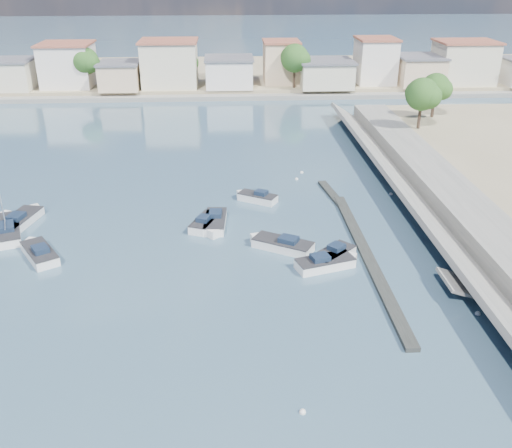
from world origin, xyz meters
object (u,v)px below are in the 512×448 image
(motorboat_a, at_px, (39,253))
(motorboat_h, at_px, (328,263))
(motorboat_b, at_px, (206,222))
(motorboat_f, at_px, (256,198))
(motorboat_d, at_px, (331,257))
(sailboat, at_px, (7,229))
(motorboat_e, at_px, (22,219))
(motorboat_c, at_px, (280,244))
(motorboat_g, at_px, (215,223))

(motorboat_a, bearing_deg, motorboat_h, -7.38)
(motorboat_b, height_order, motorboat_f, same)
(motorboat_b, bearing_deg, motorboat_d, -35.09)
(motorboat_b, xyz_separation_m, sailboat, (-18.61, -0.47, 0.03))
(motorboat_a, relative_size, sailboat, 0.58)
(motorboat_e, bearing_deg, sailboat, -109.18)
(motorboat_a, distance_m, motorboat_f, 22.40)
(motorboat_a, xyz_separation_m, motorboat_e, (-3.66, 7.10, -0.00))
(motorboat_b, xyz_separation_m, motorboat_e, (-17.88, 1.62, 0.00))
(motorboat_h, relative_size, sailboat, 0.61)
(motorboat_c, xyz_separation_m, motorboat_h, (3.65, -3.60, -0.00))
(motorboat_d, bearing_deg, motorboat_h, -113.50)
(motorboat_d, bearing_deg, motorboat_c, 148.87)
(motorboat_h, xyz_separation_m, sailboat, (-28.87, 8.18, 0.03))
(motorboat_c, xyz_separation_m, motorboat_e, (-24.50, 6.68, -0.00))
(motorboat_d, distance_m, motorboat_e, 30.06)
(motorboat_f, xyz_separation_m, sailboat, (-23.67, -6.38, 0.03))
(motorboat_b, bearing_deg, motorboat_c, -37.37)
(motorboat_d, relative_size, motorboat_g, 0.77)
(motorboat_g, bearing_deg, sailboat, -179.42)
(motorboat_b, xyz_separation_m, motorboat_f, (5.06, 5.91, 0.00))
(motorboat_d, bearing_deg, motorboat_a, 175.26)
(motorboat_c, distance_m, motorboat_g, 7.50)
(motorboat_b, relative_size, sailboat, 0.53)
(motorboat_c, distance_m, sailboat, 25.64)
(motorboat_g, bearing_deg, motorboat_f, 55.67)
(motorboat_b, height_order, motorboat_d, same)
(motorboat_c, bearing_deg, sailboat, 169.69)
(motorboat_a, relative_size, motorboat_h, 0.95)
(sailboat, bearing_deg, motorboat_a, -48.81)
(motorboat_a, distance_m, motorboat_d, 25.05)
(motorboat_b, bearing_deg, motorboat_a, -158.92)
(motorboat_d, distance_m, sailboat, 30.20)
(motorboat_c, relative_size, motorboat_f, 1.29)
(motorboat_e, xyz_separation_m, motorboat_h, (28.15, -10.27, 0.00))
(motorboat_f, height_order, motorboat_g, same)
(motorboat_a, distance_m, motorboat_h, 24.69)
(motorboat_f, xyz_separation_m, motorboat_g, (-4.22, -6.18, 0.00))
(motorboat_d, relative_size, motorboat_e, 0.71)
(motorboat_b, distance_m, motorboat_g, 0.89)
(motorboat_b, height_order, motorboat_h, same)
(motorboat_c, distance_m, motorboat_h, 5.12)
(motorboat_a, relative_size, motorboat_d, 1.18)
(motorboat_a, xyz_separation_m, sailboat, (-4.39, 5.01, 0.03))
(motorboat_d, xyz_separation_m, motorboat_h, (-0.48, -1.10, 0.00))
(motorboat_a, relative_size, motorboat_b, 1.08)
(motorboat_a, bearing_deg, sailboat, 131.19)
(motorboat_d, distance_m, motorboat_g, 12.29)
(motorboat_f, distance_m, motorboat_h, 15.46)
(motorboat_c, bearing_deg, motorboat_a, -178.84)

